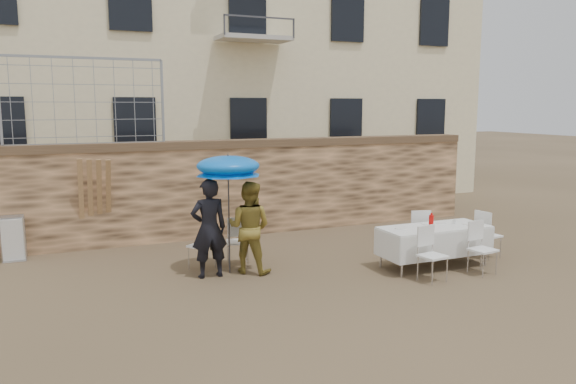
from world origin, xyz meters
name	(u,v)px	position (x,y,z in m)	size (l,w,h in m)	color
ground	(319,302)	(0.00, 0.00, 0.00)	(80.00, 80.00, 0.00)	brown
stone_wall	(226,189)	(0.00, 5.00, 1.10)	(13.00, 0.50, 2.20)	#936C49
chain_link_fence	(85,102)	(-3.00, 5.00, 3.10)	(3.20, 0.06, 1.80)	gray
man_suit	(209,228)	(-1.23, 1.94, 0.89)	(0.65, 0.42, 1.77)	black
woman_dress	(249,227)	(-0.48, 1.94, 0.84)	(0.82, 0.64, 1.68)	#B39536
umbrella	(228,169)	(-0.83, 2.04, 1.90)	(1.18, 1.18, 2.02)	#3F3F44
couple_chair_left	(202,244)	(-1.23, 2.49, 0.48)	(0.48, 0.48, 0.96)	white
couple_chair_right	(238,240)	(-0.53, 2.49, 0.48)	(0.48, 0.48, 0.96)	white
banquet_table	(435,229)	(2.86, 0.93, 0.73)	(2.10, 0.85, 0.78)	silver
soda_bottle	(431,222)	(2.66, 0.78, 0.91)	(0.09, 0.09, 0.26)	red
table_chair_front_left	(433,255)	(2.26, 0.18, 0.48)	(0.48, 0.48, 0.96)	white
table_chair_front_right	(483,248)	(3.36, 0.18, 0.48)	(0.48, 0.48, 0.96)	white
table_chair_back	(417,232)	(3.06, 1.73, 0.48)	(0.48, 0.48, 0.96)	white
table_chair_side	(488,234)	(4.26, 1.03, 0.48)	(0.48, 0.48, 0.96)	white
chair_stack_right	(14,236)	(-4.50, 4.62, 0.46)	(0.46, 0.47, 0.92)	white
wood_planks	(97,204)	(-2.90, 4.69, 1.00)	(0.70, 0.20, 2.00)	#A37749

